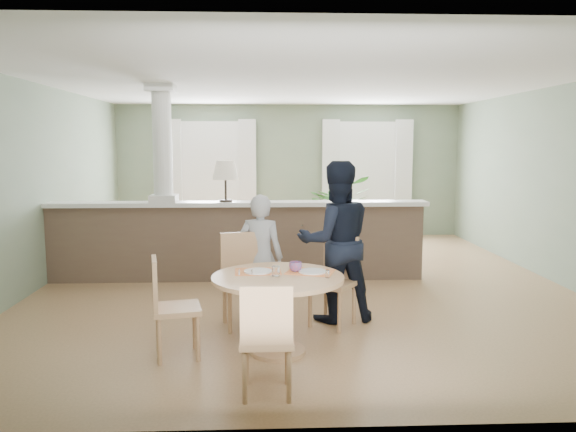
{
  "coord_description": "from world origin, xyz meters",
  "views": [
    {
      "loc": [
        -0.53,
        -7.56,
        1.9
      ],
      "look_at": [
        -0.24,
        -1.0,
        1.06
      ],
      "focal_mm": 35.0,
      "sensor_mm": 36.0,
      "label": 1
    }
  ],
  "objects_px": {
    "sofa": "(240,233)",
    "chair_far_man": "(336,276)",
    "chair_near": "(267,335)",
    "child_person": "(260,257)",
    "houseplant": "(339,209)",
    "man_person": "(336,241)",
    "dining_table": "(278,291)",
    "chair_far_boy": "(242,275)",
    "chair_side": "(168,303)"
  },
  "relations": [
    {
      "from": "sofa",
      "to": "chair_far_man",
      "type": "height_order",
      "value": "chair_far_man"
    },
    {
      "from": "chair_near",
      "to": "child_person",
      "type": "height_order",
      "value": "child_person"
    },
    {
      "from": "houseplant",
      "to": "child_person",
      "type": "height_order",
      "value": "child_person"
    },
    {
      "from": "sofa",
      "to": "man_person",
      "type": "relative_size",
      "value": 1.83
    },
    {
      "from": "houseplant",
      "to": "chair_near",
      "type": "distance_m",
      "value": 6.89
    },
    {
      "from": "chair_near",
      "to": "man_person",
      "type": "xyz_separation_m",
      "value": [
        0.76,
        1.88,
        0.37
      ]
    },
    {
      "from": "sofa",
      "to": "dining_table",
      "type": "relative_size",
      "value": 2.65
    },
    {
      "from": "chair_far_boy",
      "to": "child_person",
      "type": "xyz_separation_m",
      "value": [
        0.19,
        0.2,
        0.15
      ]
    },
    {
      "from": "man_person",
      "to": "houseplant",
      "type": "bearing_deg",
      "value": -106.39
    },
    {
      "from": "chair_far_boy",
      "to": "chair_side",
      "type": "bearing_deg",
      "value": -137.09
    },
    {
      "from": "houseplant",
      "to": "chair_far_man",
      "type": "bearing_deg",
      "value": -98.05
    },
    {
      "from": "sofa",
      "to": "dining_table",
      "type": "height_order",
      "value": "sofa"
    },
    {
      "from": "sofa",
      "to": "man_person",
      "type": "xyz_separation_m",
      "value": [
        1.16,
        -3.15,
        0.4
      ]
    },
    {
      "from": "chair_far_man",
      "to": "chair_far_boy",
      "type": "bearing_deg",
      "value": -146.4
    },
    {
      "from": "chair_far_man",
      "to": "chair_side",
      "type": "bearing_deg",
      "value": -116.59
    },
    {
      "from": "chair_far_man",
      "to": "child_person",
      "type": "height_order",
      "value": "child_person"
    },
    {
      "from": "dining_table",
      "to": "child_person",
      "type": "bearing_deg",
      "value": 99.18
    },
    {
      "from": "houseplant",
      "to": "dining_table",
      "type": "bearing_deg",
      "value": -102.94
    },
    {
      "from": "chair_far_boy",
      "to": "dining_table",
      "type": "bearing_deg",
      "value": -79.21
    },
    {
      "from": "houseplant",
      "to": "chair_far_man",
      "type": "relative_size",
      "value": 1.41
    },
    {
      "from": "sofa",
      "to": "chair_far_boy",
      "type": "bearing_deg",
      "value": -68.59
    },
    {
      "from": "chair_far_boy",
      "to": "child_person",
      "type": "relative_size",
      "value": 0.71
    },
    {
      "from": "chair_far_boy",
      "to": "man_person",
      "type": "xyz_separation_m",
      "value": [
        1.0,
        0.12,
        0.33
      ]
    },
    {
      "from": "chair_far_boy",
      "to": "man_person",
      "type": "distance_m",
      "value": 1.06
    },
    {
      "from": "houseplant",
      "to": "chair_far_boy",
      "type": "distance_m",
      "value": 5.26
    },
    {
      "from": "chair_side",
      "to": "chair_near",
      "type": "bearing_deg",
      "value": -146.49
    },
    {
      "from": "chair_side",
      "to": "child_person",
      "type": "bearing_deg",
      "value": -48.22
    },
    {
      "from": "dining_table",
      "to": "chair_near",
      "type": "relative_size",
      "value": 1.34
    },
    {
      "from": "chair_far_man",
      "to": "child_person",
      "type": "xyz_separation_m",
      "value": [
        -0.8,
        0.22,
        0.17
      ]
    },
    {
      "from": "dining_table",
      "to": "child_person",
      "type": "distance_m",
      "value": 1.06
    },
    {
      "from": "chair_near",
      "to": "child_person",
      "type": "distance_m",
      "value": 1.97
    },
    {
      "from": "sofa",
      "to": "chair_far_man",
      "type": "xyz_separation_m",
      "value": [
        1.15,
        -3.29,
        0.05
      ]
    },
    {
      "from": "chair_far_boy",
      "to": "child_person",
      "type": "height_order",
      "value": "child_person"
    },
    {
      "from": "dining_table",
      "to": "chair_far_man",
      "type": "distance_m",
      "value": 1.03
    },
    {
      "from": "child_person",
      "to": "man_person",
      "type": "bearing_deg",
      "value": -171.2
    },
    {
      "from": "houseplant",
      "to": "chair_far_boy",
      "type": "relative_size",
      "value": 1.36
    },
    {
      "from": "child_person",
      "to": "man_person",
      "type": "height_order",
      "value": "man_person"
    },
    {
      "from": "sofa",
      "to": "chair_far_boy",
      "type": "height_order",
      "value": "chair_far_boy"
    },
    {
      "from": "sofa",
      "to": "dining_table",
      "type": "bearing_deg",
      "value": -64.21
    },
    {
      "from": "child_person",
      "to": "man_person",
      "type": "xyz_separation_m",
      "value": [
        0.81,
        -0.08,
        0.18
      ]
    },
    {
      "from": "chair_far_man",
      "to": "child_person",
      "type": "bearing_deg",
      "value": -160.94
    },
    {
      "from": "sofa",
      "to": "child_person",
      "type": "bearing_deg",
      "value": -64.88
    },
    {
      "from": "dining_table",
      "to": "chair_far_boy",
      "type": "relative_size",
      "value": 1.23
    },
    {
      "from": "chair_side",
      "to": "child_person",
      "type": "distance_m",
      "value": 1.38
    },
    {
      "from": "chair_far_man",
      "to": "child_person",
      "type": "distance_m",
      "value": 0.84
    },
    {
      "from": "chair_far_boy",
      "to": "sofa",
      "type": "bearing_deg",
      "value": 80.37
    },
    {
      "from": "child_person",
      "to": "chair_side",
      "type": "bearing_deg",
      "value": 68.04
    },
    {
      "from": "chair_far_boy",
      "to": "chair_side",
      "type": "distance_m",
      "value": 1.1
    },
    {
      "from": "sofa",
      "to": "dining_table",
      "type": "distance_m",
      "value": 4.14
    },
    {
      "from": "houseplant",
      "to": "child_person",
      "type": "xyz_separation_m",
      "value": [
        -1.5,
        -4.77,
        0.02
      ]
    }
  ]
}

